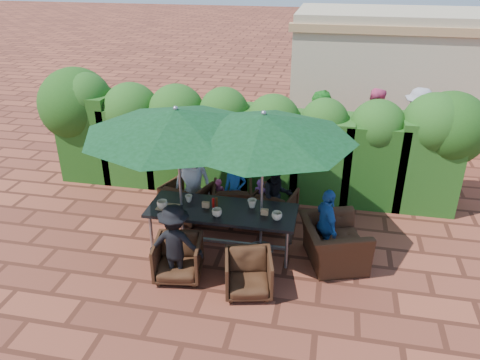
% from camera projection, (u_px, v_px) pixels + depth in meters
% --- Properties ---
extents(ground, '(80.00, 80.00, 0.00)m').
position_uv_depth(ground, '(223.00, 248.00, 7.99)').
color(ground, brown).
rests_on(ground, ground).
extents(dining_table, '(2.46, 0.90, 0.75)m').
position_uv_depth(dining_table, '(222.00, 213.00, 7.73)').
color(dining_table, black).
rests_on(dining_table, ground).
extents(umbrella_left, '(2.96, 2.96, 2.46)m').
position_uv_depth(umbrella_left, '(176.00, 121.00, 7.20)').
color(umbrella_left, gray).
rests_on(umbrella_left, ground).
extents(umbrella_right, '(2.86, 2.86, 2.46)m').
position_uv_depth(umbrella_right, '(263.00, 126.00, 6.99)').
color(umbrella_right, gray).
rests_on(umbrella_right, ground).
extents(chair_far_left, '(0.95, 0.92, 0.79)m').
position_uv_depth(chair_far_left, '(187.00, 199.00, 8.78)').
color(chair_far_left, black).
rests_on(chair_far_left, ground).
extents(chair_far_mid, '(0.85, 0.81, 0.75)m').
position_uv_depth(chair_far_mid, '(233.00, 199.00, 8.80)').
color(chair_far_mid, black).
rests_on(chair_far_mid, ground).
extents(chair_far_right, '(0.85, 0.81, 0.73)m').
position_uv_depth(chair_far_right, '(275.00, 205.00, 8.61)').
color(chair_far_right, black).
rests_on(chair_far_right, ground).
extents(chair_near_left, '(0.79, 0.75, 0.72)m').
position_uv_depth(chair_near_left, '(178.00, 257.00, 7.16)').
color(chair_near_left, black).
rests_on(chair_near_left, ground).
extents(chair_near_right, '(0.81, 0.77, 0.70)m').
position_uv_depth(chair_near_right, '(248.00, 272.00, 6.83)').
color(chair_near_right, black).
rests_on(chair_near_right, ground).
extents(chair_end_right, '(1.01, 1.25, 0.95)m').
position_uv_depth(chair_end_right, '(334.00, 236.00, 7.47)').
color(chair_end_right, black).
rests_on(chair_end_right, ground).
extents(adult_far_left, '(0.72, 0.46, 1.40)m').
position_uv_depth(adult_far_left, '(193.00, 181.00, 8.75)').
color(adult_far_left, silver).
rests_on(adult_far_left, ground).
extents(adult_far_mid, '(0.47, 0.41, 1.15)m').
position_uv_depth(adult_far_mid, '(235.00, 191.00, 8.68)').
color(adult_far_mid, '#1D55A2').
rests_on(adult_far_mid, ground).
extents(adult_far_right, '(0.67, 0.56, 1.21)m').
position_uv_depth(adult_far_right, '(276.00, 197.00, 8.41)').
color(adult_far_right, black).
rests_on(adult_far_right, ground).
extents(adult_near_left, '(0.85, 0.44, 1.28)m').
position_uv_depth(adult_near_left, '(175.00, 244.00, 6.97)').
color(adult_near_left, black).
rests_on(adult_near_left, ground).
extents(adult_end_right, '(0.62, 0.81, 1.24)m').
position_uv_depth(adult_end_right, '(326.00, 225.00, 7.50)').
color(adult_end_right, '#1D55A2').
rests_on(adult_end_right, ground).
extents(child_left, '(0.27, 0.22, 0.74)m').
position_uv_depth(child_left, '(219.00, 197.00, 8.87)').
color(child_left, '#DF4E84').
rests_on(child_left, ground).
extents(child_right, '(0.32, 0.28, 0.81)m').
position_uv_depth(child_right, '(260.00, 200.00, 8.71)').
color(child_right, '#964CA6').
rests_on(child_right, ground).
extents(pedestrian_a, '(1.73, 1.05, 1.75)m').
position_uv_depth(pedestrian_a, '(320.00, 126.00, 11.01)').
color(pedestrian_a, green).
rests_on(pedestrian_a, ground).
extents(pedestrian_b, '(0.95, 0.68, 1.80)m').
position_uv_depth(pedestrian_b, '(372.00, 126.00, 10.95)').
color(pedestrian_b, '#DF4E84').
rests_on(pedestrian_b, ground).
extents(pedestrian_c, '(1.30, 0.85, 1.87)m').
position_uv_depth(pedestrian_c, '(416.00, 128.00, 10.72)').
color(pedestrian_c, '#95939B').
rests_on(pedestrian_c, ground).
extents(cup_a, '(0.18, 0.18, 0.14)m').
position_uv_depth(cup_a, '(162.00, 205.00, 7.69)').
color(cup_a, beige).
rests_on(cup_a, dining_table).
extents(cup_b, '(0.13, 0.13, 0.12)m').
position_uv_depth(cup_b, '(189.00, 198.00, 7.91)').
color(cup_b, beige).
rests_on(cup_b, dining_table).
extents(cup_c, '(0.16, 0.16, 0.13)m').
position_uv_depth(cup_c, '(217.00, 213.00, 7.47)').
color(cup_c, beige).
rests_on(cup_c, dining_table).
extents(cup_d, '(0.15, 0.15, 0.14)m').
position_uv_depth(cup_d, '(252.00, 203.00, 7.73)').
color(cup_d, beige).
rests_on(cup_d, dining_table).
extents(cup_e, '(0.17, 0.17, 0.13)m').
position_uv_depth(cup_e, '(277.00, 216.00, 7.37)').
color(cup_e, beige).
rests_on(cup_e, dining_table).
extents(ketchup_bottle, '(0.04, 0.04, 0.17)m').
position_uv_depth(ketchup_bottle, '(213.00, 203.00, 7.72)').
color(ketchup_bottle, '#B20C0A').
rests_on(ketchup_bottle, dining_table).
extents(sauce_bottle, '(0.04, 0.04, 0.17)m').
position_uv_depth(sauce_bottle, '(216.00, 202.00, 7.73)').
color(sauce_bottle, '#4C230C').
rests_on(sauce_bottle, dining_table).
extents(serving_tray, '(0.35, 0.25, 0.02)m').
position_uv_depth(serving_tray, '(168.00, 207.00, 7.74)').
color(serving_tray, '#946E47').
rests_on(serving_tray, dining_table).
extents(number_block_left, '(0.12, 0.06, 0.10)m').
position_uv_depth(number_block_left, '(206.00, 205.00, 7.73)').
color(number_block_left, tan).
rests_on(number_block_left, dining_table).
extents(number_block_right, '(0.12, 0.06, 0.10)m').
position_uv_depth(number_block_right, '(265.00, 212.00, 7.51)').
color(number_block_right, tan).
rests_on(number_block_right, dining_table).
extents(hedge_wall, '(9.10, 1.60, 2.40)m').
position_uv_depth(hedge_wall, '(239.00, 132.00, 9.51)').
color(hedge_wall, '#183E10').
rests_on(hedge_wall, ground).
extents(building, '(6.20, 3.08, 3.20)m').
position_uv_depth(building, '(405.00, 72.00, 12.81)').
color(building, tan).
rests_on(building, ground).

